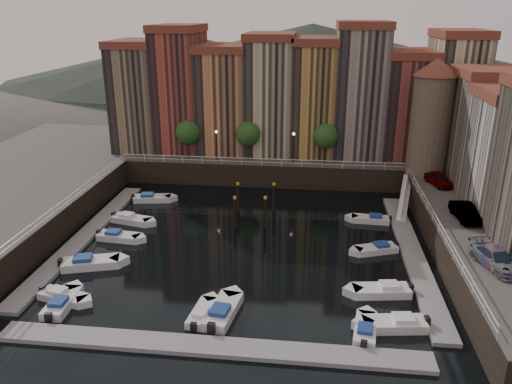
# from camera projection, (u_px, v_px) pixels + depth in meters

# --- Properties ---
(ground) EXTENTS (200.00, 200.00, 0.00)m
(ground) POSITION_uv_depth(u_px,v_px,m) (244.00, 241.00, 49.98)
(ground) COLOR black
(ground) RESTS_ON ground
(quay_far) EXTENTS (80.00, 20.00, 3.00)m
(quay_far) POSITION_uv_depth(u_px,v_px,m) (269.00, 156.00, 73.71)
(quay_far) COLOR black
(quay_far) RESTS_ON ground
(dock_left) EXTENTS (2.00, 28.00, 0.35)m
(dock_left) POSITION_uv_depth(u_px,v_px,m) (85.00, 236.00, 50.77)
(dock_left) COLOR gray
(dock_left) RESTS_ON ground
(dock_right) EXTENTS (2.00, 28.00, 0.35)m
(dock_right) POSITION_uv_depth(u_px,v_px,m) (412.00, 253.00, 47.21)
(dock_right) COLOR gray
(dock_right) RESTS_ON ground
(dock_near) EXTENTS (30.00, 2.00, 0.35)m
(dock_near) POSITION_uv_depth(u_px,v_px,m) (210.00, 346.00, 34.07)
(dock_near) COLOR gray
(dock_near) RESTS_ON ground
(mountains) EXTENTS (145.00, 100.00, 18.00)m
(mountains) POSITION_uv_depth(u_px,v_px,m) (300.00, 59.00, 149.63)
(mountains) COLOR #2D382D
(mountains) RESTS_ON ground
(far_terrace) EXTENTS (48.70, 10.30, 17.50)m
(far_terrace) POSITION_uv_depth(u_px,v_px,m) (292.00, 95.00, 67.76)
(far_terrace) COLOR #7C694F
(far_terrace) RESTS_ON quay_far
(corner_tower) EXTENTS (5.20, 5.20, 13.80)m
(corner_tower) POSITION_uv_depth(u_px,v_px,m) (431.00, 116.00, 57.80)
(corner_tower) COLOR #6B5B4C
(corner_tower) RESTS_ON quay_right
(promenade_trees) EXTENTS (21.20, 3.20, 5.20)m
(promenade_trees) POSITION_uv_depth(u_px,v_px,m) (253.00, 134.00, 64.83)
(promenade_trees) COLOR black
(promenade_trees) RESTS_ON quay_far
(street_lamps) EXTENTS (10.36, 0.36, 4.18)m
(street_lamps) POSITION_uv_depth(u_px,v_px,m) (255.00, 141.00, 64.10)
(street_lamps) COLOR black
(street_lamps) RESTS_ON quay_far
(railings) EXTENTS (36.08, 34.04, 0.52)m
(railings) POSITION_uv_depth(u_px,v_px,m) (250.00, 189.00, 53.23)
(railings) COLOR white
(railings) RESTS_ON ground
(gangway) EXTENTS (2.78, 8.32, 3.73)m
(gangway) POSITION_uv_depth(u_px,v_px,m) (405.00, 195.00, 56.77)
(gangway) COLOR white
(gangway) RESTS_ON ground
(mooring_pilings) EXTENTS (4.43, 5.12, 3.78)m
(mooring_pilings) POSITION_uv_depth(u_px,v_px,m) (253.00, 205.00, 54.72)
(mooring_pilings) COLOR black
(mooring_pilings) RESTS_ON ground
(boat_left_0) EXTENTS (4.40, 2.52, 0.99)m
(boat_left_0) POSITION_uv_depth(u_px,v_px,m) (63.00, 296.00, 39.76)
(boat_left_0) COLOR silver
(boat_left_0) RESTS_ON ground
(boat_left_1) EXTENTS (5.39, 3.27, 1.21)m
(boat_left_1) POSITION_uv_depth(u_px,v_px,m) (89.00, 263.00, 44.83)
(boat_left_1) COLOR silver
(boat_left_1) RESTS_ON ground
(boat_left_2) EXTENTS (4.63, 2.07, 1.05)m
(boat_left_2) POSITION_uv_depth(u_px,v_px,m) (118.00, 236.00, 50.17)
(boat_left_2) COLOR silver
(boat_left_2) RESTS_ON ground
(boat_left_3) EXTENTS (4.80, 2.65, 1.07)m
(boat_left_3) POSITION_uv_depth(u_px,v_px,m) (131.00, 219.00, 54.24)
(boat_left_3) COLOR silver
(boat_left_3) RESTS_ON ground
(boat_left_4) EXTENTS (4.79, 2.39, 1.08)m
(boat_left_4) POSITION_uv_depth(u_px,v_px,m) (151.00, 198.00, 60.29)
(boat_left_4) COLOR silver
(boat_left_4) RESTS_ON ground
(boat_right_0) EXTENTS (4.94, 2.36, 1.11)m
(boat_right_0) POSITION_uv_depth(u_px,v_px,m) (396.00, 324.00, 36.18)
(boat_right_0) COLOR silver
(boat_right_0) RESTS_ON ground
(boat_right_1) EXTENTS (4.99, 2.42, 1.12)m
(boat_right_1) POSITION_uv_depth(u_px,v_px,m) (383.00, 291.00, 40.48)
(boat_right_1) COLOR silver
(boat_right_1) RESTS_ON ground
(boat_right_2) EXTENTS (4.37, 2.87, 0.99)m
(boat_right_2) POSITION_uv_depth(u_px,v_px,m) (377.00, 249.00, 47.62)
(boat_right_2) COLOR silver
(boat_right_2) RESTS_ON ground
(boat_right_4) EXTENTS (4.32, 1.80, 0.98)m
(boat_right_4) POSITION_uv_depth(u_px,v_px,m) (371.00, 219.00, 54.37)
(boat_right_4) COLOR silver
(boat_right_4) RESTS_ON ground
(boat_near_0) EXTENTS (1.82, 4.61, 1.05)m
(boat_near_0) POSITION_uv_depth(u_px,v_px,m) (62.00, 303.00, 38.78)
(boat_near_0) COLOR silver
(boat_near_0) RESTS_ON ground
(boat_near_1) EXTENTS (1.91, 4.17, 0.94)m
(boat_near_1) POSITION_uv_depth(u_px,v_px,m) (202.00, 314.00, 37.51)
(boat_near_1) COLOR silver
(boat_near_1) RESTS_ON ground
(boat_near_2) EXTENTS (2.54, 5.22, 1.17)m
(boat_near_2) POSITION_uv_depth(u_px,v_px,m) (222.00, 312.00, 37.59)
(boat_near_2) COLOR silver
(boat_near_2) RESTS_ON ground
(boat_near_3) EXTENTS (2.06, 4.29, 0.96)m
(boat_near_3) POSITION_uv_depth(u_px,v_px,m) (365.00, 330.00, 35.61)
(boat_near_3) COLOR silver
(boat_near_3) RESTS_ON ground
(car_a) EXTENTS (2.89, 4.60, 1.46)m
(car_a) POSITION_uv_depth(u_px,v_px,m) (438.00, 180.00, 56.38)
(car_a) COLOR gray
(car_a) RESTS_ON quay_right
(car_b) EXTENTS (2.06, 4.70, 1.50)m
(car_b) POSITION_uv_depth(u_px,v_px,m) (465.00, 213.00, 47.11)
(car_b) COLOR gray
(car_b) RESTS_ON quay_right
(car_c) EXTENTS (3.48, 5.43, 1.47)m
(car_c) POSITION_uv_depth(u_px,v_px,m) (496.00, 259.00, 38.39)
(car_c) COLOR gray
(car_c) RESTS_ON quay_right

